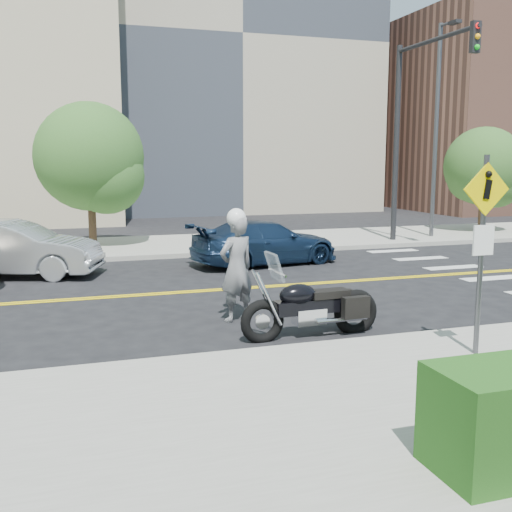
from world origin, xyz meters
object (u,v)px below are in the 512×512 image
object	(u,v)px
motorcycle	(312,294)
parked_car_silver	(13,249)
pedestrian_sign	(483,236)
parked_car_blue	(265,243)
motorcyclist	(237,265)

from	to	relation	value
motorcycle	parked_car_silver	world-z (taller)	motorcycle
pedestrian_sign	parked_car_blue	distance (m)	9.51
parked_car_blue	motorcycle	bearing A→B (deg)	156.66
parked_car_blue	parked_car_silver	bearing A→B (deg)	77.48
motorcyclist	parked_car_blue	size ratio (longest dim) A/B	0.48
parked_car_silver	parked_car_blue	size ratio (longest dim) A/B	1.00
pedestrian_sign	motorcycle	distance (m)	3.02
motorcyclist	parked_car_blue	xyz separation A→B (m)	(2.57, 5.93, -0.43)
motorcyclist	parked_car_blue	world-z (taller)	motorcyclist
parked_car_silver	pedestrian_sign	bearing A→B (deg)	-125.32
pedestrian_sign	motorcycle	xyz separation A→B (m)	(-1.84, 2.08, -1.19)
parked_car_silver	parked_car_blue	xyz separation A→B (m)	(7.03, -0.18, -0.09)
motorcyclist	motorcycle	xyz separation A→B (m)	(0.97, -1.41, -0.32)
motorcycle	parked_car_silver	distance (m)	9.28
motorcyclist	parked_car_blue	distance (m)	6.48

